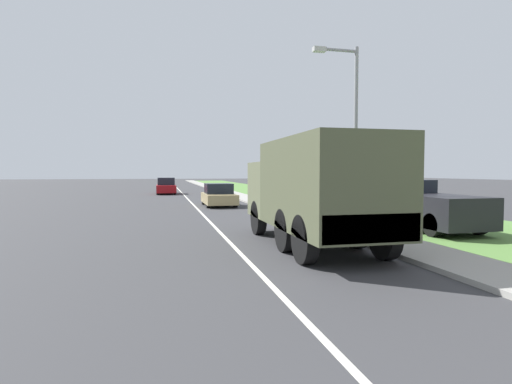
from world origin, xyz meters
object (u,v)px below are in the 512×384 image
Objects in this scene: military_truck at (315,188)px; pickup_truck at (420,205)px; lamp_post at (350,119)px; car_nearest_ahead at (219,196)px; car_second_ahead at (166,187)px.

pickup_truck is (5.17, 2.52, -0.78)m from military_truck.
lamp_post reaches higher than military_truck.
car_nearest_ahead is 0.79× the size of pickup_truck.
car_second_ahead reaches higher than car_nearest_ahead.
pickup_truck is (5.92, -11.57, 0.24)m from car_nearest_ahead.
lamp_post reaches higher than car_second_ahead.
military_truck reaches higher than car_second_ahead.
pickup_truck is 0.81× the size of lamp_post.
car_nearest_ahead is at bearing 117.09° from pickup_truck.
military_truck is 1.06× the size of lamp_post.
military_truck is 5.80m from pickup_truck.
lamp_post is (-2.87, -0.00, 3.08)m from pickup_truck.
lamp_post is at bearing -179.97° from pickup_truck.
car_second_ahead is (-3.04, 14.79, 0.07)m from car_nearest_ahead.
car_second_ahead is at bearing 101.60° from car_nearest_ahead.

